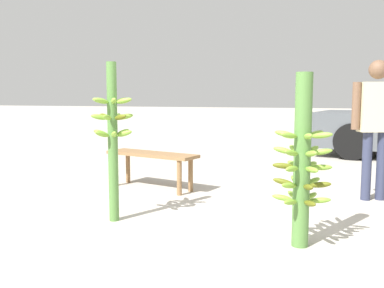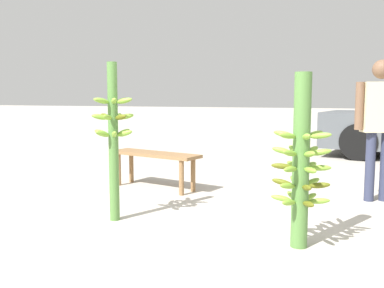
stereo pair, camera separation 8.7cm
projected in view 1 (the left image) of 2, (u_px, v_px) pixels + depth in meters
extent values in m
plane|color=#B2AA9E|center=(187.00, 238.00, 3.57)|extent=(80.00, 80.00, 0.00)
cylinder|color=#4C7A38|center=(113.00, 143.00, 4.00)|extent=(0.09, 0.09, 1.50)
ellipsoid|color=#75A333|center=(122.00, 101.00, 4.04)|extent=(0.11, 0.17, 0.08)
ellipsoid|color=#75A333|center=(110.00, 101.00, 4.07)|extent=(0.13, 0.16, 0.08)
ellipsoid|color=#75A333|center=(100.00, 101.00, 3.98)|extent=(0.17, 0.06, 0.08)
ellipsoid|color=#75A333|center=(101.00, 101.00, 3.87)|extent=(0.11, 0.17, 0.08)
ellipsoid|color=#75A333|center=(114.00, 101.00, 3.84)|extent=(0.13, 0.16, 0.08)
ellipsoid|color=#75A333|center=(124.00, 101.00, 3.93)|extent=(0.17, 0.06, 0.08)
ellipsoid|color=#75A333|center=(125.00, 117.00, 4.01)|extent=(0.16, 0.13, 0.07)
ellipsoid|color=#75A333|center=(117.00, 116.00, 4.09)|extent=(0.07, 0.17, 0.07)
ellipsoid|color=#545914|center=(105.00, 116.00, 4.05)|extent=(0.17, 0.11, 0.07)
ellipsoid|color=#75A333|center=(99.00, 117.00, 3.94)|extent=(0.16, 0.13, 0.07)
ellipsoid|color=#75A333|center=(107.00, 117.00, 3.86)|extent=(0.07, 0.17, 0.07)
ellipsoid|color=#545914|center=(120.00, 117.00, 3.89)|extent=(0.17, 0.11, 0.07)
ellipsoid|color=#75A333|center=(124.00, 134.00, 3.96)|extent=(0.17, 0.06, 0.09)
ellipsoid|color=#75A333|center=(123.00, 133.00, 4.07)|extent=(0.11, 0.17, 0.09)
ellipsoid|color=#75A333|center=(111.00, 132.00, 4.10)|extent=(0.13, 0.16, 0.09)
ellipsoid|color=#75A333|center=(101.00, 133.00, 4.02)|extent=(0.17, 0.06, 0.09)
ellipsoid|color=#75A333|center=(102.00, 134.00, 3.91)|extent=(0.11, 0.17, 0.09)
ellipsoid|color=#75A333|center=(114.00, 134.00, 3.88)|extent=(0.13, 0.16, 0.09)
cylinder|color=#4C7A38|center=(302.00, 161.00, 3.31)|extent=(0.13, 0.13, 1.36)
ellipsoid|color=#75A333|center=(308.00, 136.00, 3.15)|extent=(0.10, 0.17, 0.07)
ellipsoid|color=#75A333|center=(322.00, 135.00, 3.22)|extent=(0.17, 0.07, 0.07)
ellipsoid|color=#75A333|center=(316.00, 134.00, 3.36)|extent=(0.14, 0.16, 0.07)
ellipsoid|color=#75A333|center=(298.00, 133.00, 3.43)|extent=(0.10, 0.17, 0.07)
ellipsoid|color=#75A333|center=(285.00, 134.00, 3.36)|extent=(0.17, 0.07, 0.07)
ellipsoid|color=#75A333|center=(289.00, 135.00, 3.22)|extent=(0.14, 0.16, 0.07)
ellipsoid|color=#75A333|center=(294.00, 149.00, 3.44)|extent=(0.12, 0.17, 0.08)
ellipsoid|color=#75A333|center=(284.00, 150.00, 3.35)|extent=(0.17, 0.05, 0.08)
ellipsoid|color=#75A333|center=(292.00, 153.00, 3.21)|extent=(0.12, 0.17, 0.08)
ellipsoid|color=#75A333|center=(311.00, 154.00, 3.17)|extent=(0.12, 0.17, 0.08)
ellipsoid|color=#75A333|center=(321.00, 152.00, 3.26)|extent=(0.17, 0.05, 0.08)
ellipsoid|color=#75A333|center=(313.00, 150.00, 3.40)|extent=(0.12, 0.17, 0.08)
ellipsoid|color=#75A333|center=(292.00, 169.00, 3.22)|extent=(0.11, 0.17, 0.05)
ellipsoid|color=#75A333|center=(312.00, 170.00, 3.18)|extent=(0.13, 0.16, 0.05)
ellipsoid|color=#75A333|center=(321.00, 167.00, 3.28)|extent=(0.17, 0.06, 0.05)
ellipsoid|color=#75A333|center=(311.00, 165.00, 3.42)|extent=(0.11, 0.17, 0.05)
ellipsoid|color=#75A333|center=(293.00, 164.00, 3.46)|extent=(0.13, 0.16, 0.05)
ellipsoid|color=#545914|center=(283.00, 166.00, 3.36)|extent=(0.17, 0.06, 0.05)
ellipsoid|color=#75A333|center=(313.00, 181.00, 3.42)|extent=(0.13, 0.16, 0.07)
ellipsoid|color=#75A333|center=(295.00, 180.00, 3.48)|extent=(0.11, 0.17, 0.07)
ellipsoid|color=#545914|center=(283.00, 182.00, 3.39)|extent=(0.17, 0.06, 0.07)
ellipsoid|color=#75A333|center=(289.00, 186.00, 3.25)|extent=(0.13, 0.16, 0.07)
ellipsoid|color=#545914|center=(308.00, 187.00, 3.19)|extent=(0.11, 0.17, 0.07)
ellipsoid|color=#545914|center=(320.00, 185.00, 3.28)|extent=(0.17, 0.06, 0.07)
ellipsoid|color=#75A333|center=(320.00, 200.00, 3.31)|extent=(0.17, 0.05, 0.07)
ellipsoid|color=#75A333|center=(311.00, 196.00, 3.44)|extent=(0.12, 0.17, 0.07)
ellipsoid|color=#75A333|center=(293.00, 195.00, 3.49)|extent=(0.13, 0.17, 0.07)
ellipsoid|color=#75A333|center=(282.00, 198.00, 3.39)|extent=(0.17, 0.05, 0.07)
ellipsoid|color=#75A333|center=(290.00, 202.00, 3.25)|extent=(0.12, 0.17, 0.07)
ellipsoid|color=#545914|center=(310.00, 203.00, 3.21)|extent=(0.13, 0.17, 0.07)
cylinder|color=#2D334C|center=(381.00, 166.00, 4.86)|extent=(0.14, 0.14, 0.78)
cylinder|color=#2D334C|center=(367.00, 166.00, 4.85)|extent=(0.14, 0.14, 0.78)
cube|color=beige|center=(377.00, 107.00, 4.78)|extent=(0.42, 0.31, 0.55)
cylinder|color=brown|center=(356.00, 106.00, 4.76)|extent=(0.12, 0.12, 0.53)
sphere|color=brown|center=(379.00, 69.00, 4.73)|extent=(0.21, 0.21, 0.21)
cube|color=olive|center=(152.00, 154.00, 5.45)|extent=(1.30, 0.64, 0.04)
cylinder|color=olive|center=(128.00, 167.00, 5.85)|extent=(0.06, 0.06, 0.42)
cylinder|color=olive|center=(191.00, 175.00, 5.30)|extent=(0.06, 0.06, 0.42)
cylinder|color=olive|center=(116.00, 170.00, 5.65)|extent=(0.06, 0.06, 0.42)
cylinder|color=olive|center=(179.00, 178.00, 5.09)|extent=(0.06, 0.06, 0.42)
cylinder|color=black|center=(353.00, 141.00, 7.93)|extent=(0.71, 0.32, 0.69)
cylinder|color=black|center=(364.00, 135.00, 9.32)|extent=(0.71, 0.32, 0.69)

